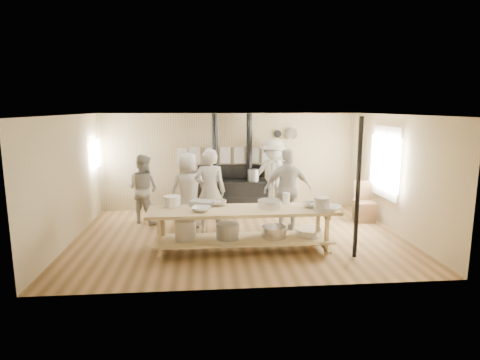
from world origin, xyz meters
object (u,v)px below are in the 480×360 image
Objects in this scene: roasting_pan at (202,203)px; prep_table at (243,226)px; cook_by_window at (274,176)px; cook_left at (143,189)px; stove at (232,193)px; chair at (364,210)px; cook_right at (288,190)px; cook_far_left at (210,191)px; cook_center at (189,190)px.

prep_table is at bearing -23.26° from roasting_pan.
cook_by_window is 4.34× the size of roasting_pan.
stove is at bearing -133.09° from cook_left.
stove is at bearing 165.49° from chair.
cook_right is 1.93× the size of chair.
chair is at bearing -166.57° from cook_far_left.
cook_center is at bearing -129.28° from stove.
prep_table is at bearing 120.09° from cook_far_left.
cook_center is 0.94× the size of cook_right.
prep_table is (-0.00, -3.02, -0.00)m from stove.
stove reaches higher than cook_center.
prep_table is 2.17× the size of cook_left.
cook_left is (-2.18, 2.20, 0.31)m from prep_table.
roasting_pan is (-3.93, -1.53, 0.61)m from chair.
cook_right reaches higher than prep_table.
cook_by_window is (2.16, 1.16, 0.11)m from cook_center.
chair is at bearing -165.96° from cook_right.
stove reaches higher than cook_by_window.
cook_left is 2.34m from roasting_pan.
cook_left is 0.95× the size of cook_center.
prep_table is at bearing 47.73° from cook_right.
cook_center is at bearing 122.71° from prep_table.
stove is 5.72× the size of roasting_pan.
cook_center is 4.29m from chair.
cook_left is 1.21m from cook_center.
cook_left reaches higher than roasting_pan.
cook_far_left is 1.75m from cook_right.
cook_center is (-1.08, 1.69, 0.36)m from prep_table.
cook_by_window reaches higher than cook_right.
prep_table is 3.11m from cook_left.
cook_left is at bearing -159.41° from stove.
cook_by_window is (-0.06, 1.54, 0.05)m from cook_right.
cook_right is 2.19m from chair.
cook_center reaches higher than prep_table.
cook_center is at bearing -141.14° from cook_by_window.
roasting_pan is (1.41, -1.87, 0.07)m from cook_left.
cook_left is at bearing 134.78° from prep_table.
cook_left is 0.84× the size of cook_by_window.
roasting_pan is at bearing 25.95° from cook_right.
cook_center is (-1.09, -1.33, 0.36)m from stove.
cook_far_left is 1.85m from cook_left.
cook_left is at bearing -34.49° from cook_center.
prep_table is at bearing -90.04° from stove.
cook_far_left is at bearing 116.13° from prep_table.
stove reaches higher than prep_table.
cook_far_left reaches higher than chair.
cook_center reaches higher than chair.
cook_by_window is at bearing -132.11° from cook_far_left.
cook_far_left is 1.14× the size of cook_left.
cook_by_window is at bearing -8.85° from stove.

